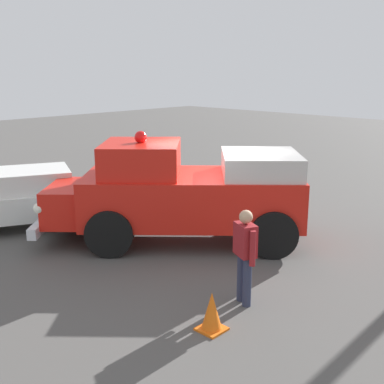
# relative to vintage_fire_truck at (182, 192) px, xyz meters

# --- Properties ---
(ground_plane) EXTENTS (60.00, 60.00, 0.00)m
(ground_plane) POSITION_rel_vintage_fire_truck_xyz_m (-0.38, -0.66, -1.20)
(ground_plane) COLOR #514F4C
(vintage_fire_truck) EXTENTS (5.84, 5.64, 2.59)m
(vintage_fire_truck) POSITION_rel_vintage_fire_truck_xyz_m (0.00, 0.00, 0.00)
(vintage_fire_truck) COLOR black
(vintage_fire_truck) RESTS_ON ground
(classic_hot_rod) EXTENTS (3.54, 4.73, 1.46)m
(classic_hot_rod) POSITION_rel_vintage_fire_truck_xyz_m (3.80, 2.11, -0.45)
(classic_hot_rod) COLOR black
(classic_hot_rod) RESTS_ON ground
(spectator_standing) EXTENTS (0.62, 0.42, 1.68)m
(spectator_standing) POSITION_rel_vintage_fire_truck_xyz_m (-2.99, 1.48, -0.23)
(spectator_standing) COLOR #2D334C
(spectator_standing) RESTS_ON ground
(traffic_cone) EXTENTS (0.40, 0.40, 0.64)m
(traffic_cone) POSITION_rel_vintage_fire_truck_xyz_m (-3.19, 2.54, -0.89)
(traffic_cone) COLOR orange
(traffic_cone) RESTS_ON ground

